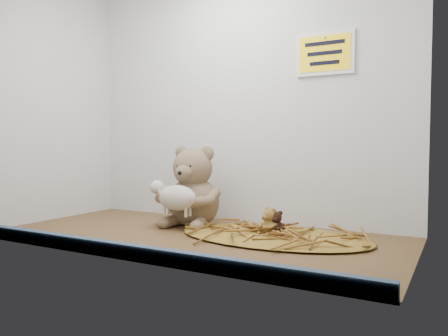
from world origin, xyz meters
The scene contains 8 objects.
alcove_shell centered at (0.00, 9.00, 45.00)cm, with size 120.40×60.20×90.40cm.
front_rail centered at (0.00, -28.80, 1.80)cm, with size 119.28×2.20×3.60cm, color #3C5372.
straw_bed centered at (21.21, 9.37, 0.55)cm, with size 57.30×33.27×1.11cm, color olive.
main_teddy centered at (-9.56, 15.32, 13.21)cm, with size 21.31×22.49×26.42cm, color #756048, non-canonical shape.
toy_lamb centered at (-9.56, 5.85, 10.10)cm, with size 17.31×10.56×11.18cm, color silver, non-canonical shape.
mini_teddy_tan centered at (20.43, 9.15, 5.04)cm, with size 6.34×6.69×7.86cm, color olive, non-canonical shape.
mini_teddy_brown centered at (21.99, 9.59, 4.63)cm, with size 5.68×5.99×7.04cm, color black, non-canonical shape.
wall_sign centered at (30.00, 29.40, 55.00)cm, with size 16.00×1.20×11.00cm, color yellow.
Camera 1 is at (68.47, -105.80, 26.52)cm, focal length 35.00 mm.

